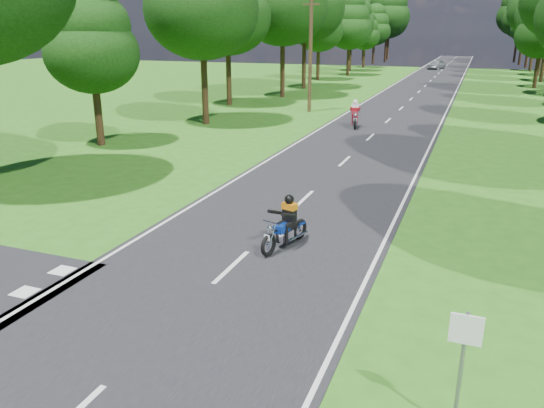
% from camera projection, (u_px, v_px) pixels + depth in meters
% --- Properties ---
extents(ground, '(160.00, 160.00, 0.00)m').
position_uv_depth(ground, '(192.00, 304.00, 11.50)').
color(ground, '#296216').
rests_on(ground, ground).
extents(main_road, '(7.00, 140.00, 0.02)m').
position_uv_depth(main_road, '(425.00, 86.00, 55.83)').
color(main_road, black).
rests_on(main_road, ground).
extents(road_markings, '(7.40, 140.00, 0.01)m').
position_uv_depth(road_markings, '(422.00, 87.00, 54.21)').
color(road_markings, silver).
rests_on(road_markings, main_road).
extents(treeline, '(40.00, 115.35, 14.78)m').
position_uv_depth(treeline, '(453.00, 6.00, 61.68)').
color(treeline, black).
rests_on(treeline, ground).
extents(telegraph_pole, '(1.20, 0.26, 8.00)m').
position_uv_depth(telegraph_pole, '(310.00, 53.00, 37.09)').
color(telegraph_pole, '#382616').
rests_on(telegraph_pole, ground).
extents(road_sign, '(0.45, 0.07, 2.00)m').
position_uv_depth(road_sign, '(463.00, 354.00, 7.42)').
color(road_sign, slate).
rests_on(road_sign, ground).
extents(rider_near_blue, '(1.04, 1.84, 1.46)m').
position_uv_depth(rider_near_blue, '(285.00, 222.00, 14.24)').
color(rider_near_blue, navy).
rests_on(rider_near_blue, main_road).
extents(rider_far_red, '(1.14, 2.07, 1.64)m').
position_uv_depth(rider_far_red, '(355.00, 114.00, 31.95)').
color(rider_far_red, '#A60C25').
rests_on(rider_far_red, main_road).
extents(distant_car, '(2.79, 4.39, 1.39)m').
position_uv_depth(distant_car, '(436.00, 64.00, 78.83)').
color(distant_car, '#ACAEB3').
rests_on(distant_car, main_road).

